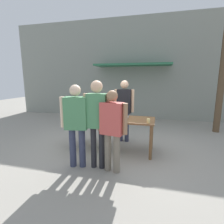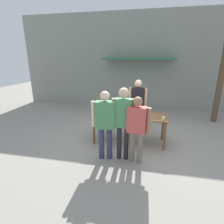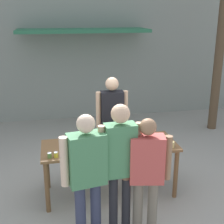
{
  "view_description": "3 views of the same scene",
  "coord_description": "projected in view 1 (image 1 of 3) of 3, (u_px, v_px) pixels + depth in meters",
  "views": [
    {
      "loc": [
        1.09,
        -4.17,
        1.83
      ],
      "look_at": [
        0.0,
        0.0,
        1.0
      ],
      "focal_mm": 28.0,
      "sensor_mm": 36.0,
      "label": 1
    },
    {
      "loc": [
        0.47,
        -4.82,
        2.42
      ],
      "look_at": [
        -0.52,
        0.0,
        0.9
      ],
      "focal_mm": 28.0,
      "sensor_mm": 36.0,
      "label": 2
    },
    {
      "loc": [
        -0.84,
        -4.41,
        2.83
      ],
      "look_at": [
        0.18,
        0.71,
        1.16
      ],
      "focal_mm": 50.0,
      "sensor_mm": 36.0,
      "label": 3
    }
  ],
  "objects": [
    {
      "name": "building_facade_back",
      "position": [
        134.0,
        69.0,
        7.93
      ],
      "size": [
        12.0,
        1.11,
        4.5
      ],
      "color": "gray",
      "rests_on": "ground"
    },
    {
      "name": "food_tray_sausages",
      "position": [
        93.0,
        116.0,
        4.54
      ],
      "size": [
        0.45,
        0.26,
        0.04
      ],
      "color": "silver",
      "rests_on": "serving_table"
    },
    {
      "name": "person_customer_with_cup",
      "position": [
        112.0,
        125.0,
        3.33
      ],
      "size": [
        0.61,
        0.31,
        1.62
      ],
      "rotation": [
        0.0,
        0.0,
        2.96
      ],
      "color": "#756B5B",
      "rests_on": "ground"
    },
    {
      "name": "ground_plane",
      "position": [
        112.0,
        149.0,
        4.57
      ],
      "size": [
        24.0,
        24.0,
        0.0
      ],
      "primitive_type": "plane",
      "color": "gray"
    },
    {
      "name": "person_customer_waiting_in_line",
      "position": [
        97.0,
        117.0,
        3.46
      ],
      "size": [
        0.56,
        0.23,
        1.8
      ],
      "rotation": [
        0.0,
        0.0,
        3.18
      ],
      "color": "#232328",
      "rests_on": "ground"
    },
    {
      "name": "condiment_jar_ketchup",
      "position": [
        77.0,
        117.0,
        4.34
      ],
      "size": [
        0.06,
        0.06,
        0.08
      ],
      "color": "gold",
      "rests_on": "serving_table"
    },
    {
      "name": "person_customer_holding_hotdog",
      "position": [
        76.0,
        120.0,
        3.52
      ],
      "size": [
        0.64,
        0.32,
        1.71
      ],
      "rotation": [
        0.0,
        0.0,
        3.32
      ],
      "color": "#333851",
      "rests_on": "ground"
    },
    {
      "name": "condiment_jar_mustard",
      "position": [
        73.0,
        117.0,
        4.36
      ],
      "size": [
        0.06,
        0.06,
        0.08
      ],
      "color": "#567A38",
      "rests_on": "serving_table"
    },
    {
      "name": "person_server_behind_table",
      "position": [
        124.0,
        105.0,
        5.0
      ],
      "size": [
        0.57,
        0.23,
        1.78
      ],
      "rotation": [
        0.0,
        0.0,
        -0.02
      ],
      "color": "#333851",
      "rests_on": "ground"
    },
    {
      "name": "food_tray_buns",
      "position": [
        119.0,
        117.0,
        4.37
      ],
      "size": [
        0.43,
        0.31,
        0.06
      ],
      "color": "silver",
      "rests_on": "serving_table"
    },
    {
      "name": "serving_table",
      "position": [
        112.0,
        122.0,
        4.43
      ],
      "size": [
        2.11,
        0.8,
        0.85
      ],
      "color": "brown",
      "rests_on": "ground"
    },
    {
      "name": "beer_cup",
      "position": [
        148.0,
        121.0,
        3.91
      ],
      "size": [
        0.08,
        0.08,
        0.09
      ],
      "color": "#DBC67A",
      "rests_on": "serving_table"
    }
  ]
}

